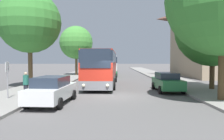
% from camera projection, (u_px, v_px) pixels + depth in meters
% --- Properties ---
extents(ground_plane, '(300.00, 300.00, 0.00)m').
position_uv_depth(ground_plane, '(117.00, 96.00, 15.44)').
color(ground_plane, '#565454').
rests_on(ground_plane, ground).
extents(sidewalk_left, '(4.00, 120.00, 0.15)m').
position_uv_depth(sidewalk_left, '(19.00, 95.00, 15.51)').
color(sidewalk_left, gray).
rests_on(sidewalk_left, ground_plane).
extents(sidewalk_right, '(4.00, 120.00, 0.15)m').
position_uv_depth(sidewalk_right, '(217.00, 95.00, 15.36)').
color(sidewalk_right, gray).
rests_on(sidewalk_right, ground_plane).
extents(bus_front, '(3.07, 11.80, 3.41)m').
position_uv_depth(bus_front, '(102.00, 67.00, 21.88)').
color(bus_front, gray).
rests_on(bus_front, ground_plane).
extents(bus_middle, '(3.15, 11.69, 3.19)m').
position_uv_depth(bus_middle, '(108.00, 65.00, 36.47)').
color(bus_middle, '#238942').
rests_on(bus_middle, ground_plane).
extents(bus_rear, '(3.00, 10.98, 3.56)m').
position_uv_depth(bus_rear, '(108.00, 63.00, 51.32)').
color(bus_rear, silver).
rests_on(bus_rear, ground_plane).
extents(parked_car_left_curb, '(2.15, 4.76, 1.59)m').
position_uv_depth(parked_car_left_curb, '(52.00, 90.00, 12.56)').
color(parked_car_left_curb, silver).
rests_on(parked_car_left_curb, ground_plane).
extents(parked_car_right_near, '(1.94, 4.43, 1.53)m').
position_uv_depth(parked_car_right_near, '(167.00, 82.00, 17.62)').
color(parked_car_right_near, '#236B38').
rests_on(parked_car_right_near, ground_plane).
extents(bus_stop_sign, '(0.08, 0.45, 2.32)m').
position_uv_depth(bus_stop_sign, '(7.00, 75.00, 13.57)').
color(bus_stop_sign, gray).
rests_on(bus_stop_sign, sidewalk_left).
extents(pedestrian_waiting_near, '(0.36, 0.36, 1.60)m').
position_uv_depth(pedestrian_waiting_near, '(26.00, 84.00, 14.36)').
color(pedestrian_waiting_near, '#23232D').
rests_on(pedestrian_waiting_near, sidewalk_left).
extents(tree_left_near, '(5.72, 5.72, 8.77)m').
position_uv_depth(tree_left_near, '(30.00, 22.00, 20.06)').
color(tree_left_near, brown).
rests_on(tree_left_near, sidewalk_left).
extents(tree_left_far, '(5.37, 5.37, 7.96)m').
position_uv_depth(tree_left_far, '(76.00, 43.00, 35.47)').
color(tree_left_far, brown).
rests_on(tree_left_far, sidewalk_left).
extents(tree_right_near, '(6.20, 6.20, 8.06)m').
position_uv_depth(tree_right_near, '(213.00, 29.00, 17.95)').
color(tree_right_near, '#47331E').
rests_on(tree_right_near, sidewalk_right).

